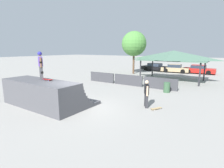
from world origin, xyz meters
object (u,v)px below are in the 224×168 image
(tree_beside_pavilion, at_px, (134,44))
(skateboard_on_deck, at_px, (47,79))
(skateboard_on_ground, at_px, (156,108))
(parked_car_black, at_px, (155,67))
(parked_car_red, at_px, (199,70))
(parked_car_tan, at_px, (175,69))
(trash_bin, at_px, (167,87))
(bystander_walking, at_px, (146,92))
(skater_on_deck, at_px, (41,64))

(tree_beside_pavilion, bearing_deg, skateboard_on_deck, -82.10)
(skateboard_on_deck, bearing_deg, skateboard_on_ground, 25.40)
(parked_car_black, xyz_separation_m, parked_car_red, (6.58, 0.37, -0.00))
(skateboard_on_deck, relative_size, parked_car_tan, 0.20)
(skateboard_on_ground, xyz_separation_m, trash_bin, (-0.73, 4.57, 0.37))
(bystander_walking, xyz_separation_m, tree_beside_pavilion, (-7.59, 13.28, 3.38))
(skateboard_on_deck, bearing_deg, trash_bin, 53.59)
(skateboard_on_ground, height_order, parked_car_black, parked_car_black)
(skateboard_on_ground, relative_size, parked_car_black, 0.17)
(skateboard_on_ground, height_order, parked_car_tan, parked_car_tan)
(skater_on_deck, bearing_deg, skateboard_on_deck, 27.80)
(skateboard_on_deck, distance_m, skateboard_on_ground, 6.94)
(skater_on_deck, bearing_deg, bystander_walking, 57.38)
(skater_on_deck, relative_size, skateboard_on_deck, 2.12)
(tree_beside_pavilion, bearing_deg, bystander_walking, -60.26)
(parked_car_black, height_order, parked_car_tan, same)
(tree_beside_pavilion, bearing_deg, skateboard_on_ground, -58.24)
(bystander_walking, distance_m, skateboard_on_ground, 1.12)
(skateboard_on_deck, bearing_deg, bystander_walking, 28.82)
(trash_bin, relative_size, parked_car_tan, 0.21)
(trash_bin, bearing_deg, bystander_walking, -89.28)
(parked_car_black, xyz_separation_m, parked_car_tan, (3.29, -0.24, -0.00))
(skateboard_on_deck, distance_m, parked_car_red, 22.67)
(skateboard_on_deck, bearing_deg, tree_beside_pavilion, 95.83)
(skater_on_deck, relative_size, skateboard_on_ground, 2.29)
(skater_on_deck, height_order, parked_car_tan, skater_on_deck)
(parked_car_tan, bearing_deg, trash_bin, -81.37)
(bystander_walking, distance_m, parked_car_red, 18.73)
(parked_car_black, distance_m, parked_car_tan, 3.30)
(trash_bin, xyz_separation_m, parked_car_black, (-6.04, 13.85, 0.18))
(parked_car_red, bearing_deg, parked_car_black, -176.39)
(skater_on_deck, height_order, skateboard_on_deck, skater_on_deck)
(tree_beside_pavilion, xyz_separation_m, parked_car_red, (8.07, 5.45, -3.72))
(skateboard_on_deck, relative_size, skateboard_on_ground, 1.08)
(skateboard_on_ground, xyz_separation_m, parked_car_black, (-6.78, 18.42, 0.55))
(skater_on_deck, height_order, parked_car_red, skater_on_deck)
(parked_car_black, distance_m, parked_car_red, 6.59)
(tree_beside_pavilion, relative_size, parked_car_tan, 1.48)
(skateboard_on_ground, bearing_deg, parked_car_tan, -141.77)
(skateboard_on_ground, distance_m, tree_beside_pavilion, 16.26)
(skateboard_on_deck, distance_m, parked_car_black, 21.57)
(parked_car_black, bearing_deg, skateboard_on_ground, -61.41)
(skater_on_deck, distance_m, bystander_walking, 6.90)
(skateboard_on_deck, xyz_separation_m, parked_car_tan, (2.49, 21.29, -1.10))
(skateboard_on_ground, relative_size, parked_car_red, 0.18)
(skateboard_on_ground, bearing_deg, parked_car_red, -152.02)
(parked_car_black, height_order, parked_car_red, same)
(skateboard_on_deck, xyz_separation_m, parked_car_red, (5.78, 21.90, -1.10))
(skateboard_on_ground, bearing_deg, tree_beside_pavilion, -120.85)
(tree_beside_pavilion, relative_size, parked_car_black, 1.32)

